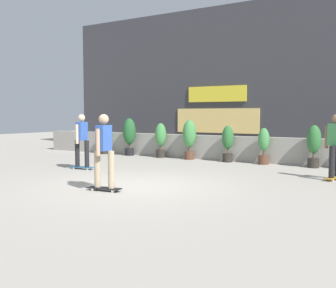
{
  "coord_description": "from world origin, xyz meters",
  "views": [
    {
      "loc": [
        5.49,
        -7.57,
        1.7
      ],
      "look_at": [
        0.0,
        1.5,
        0.9
      ],
      "focal_mm": 42.6,
      "sensor_mm": 36.0,
      "label": 1
    }
  ],
  "objects": [
    {
      "name": "ground_plane",
      "position": [
        0.0,
        0.0,
        0.0
      ],
      "size": [
        48.0,
        48.0,
        0.0
      ],
      "primitive_type": "plane",
      "color": "#A8A093"
    },
    {
      "name": "planter_wall",
      "position": [
        0.0,
        6.0,
        0.45
      ],
      "size": [
        18.0,
        0.4,
        0.9
      ],
      "primitive_type": "cube",
      "color": "gray",
      "rests_on": "ground"
    },
    {
      "name": "building_backdrop",
      "position": [
        -0.0,
        10.0,
        3.25
      ],
      "size": [
        20.0,
        2.08,
        6.5
      ],
      "color": "#38383D",
      "rests_on": "ground"
    },
    {
      "name": "potted_plant_0",
      "position": [
        -5.61,
        5.55,
        0.68
      ],
      "size": [
        0.39,
        0.39,
        1.24
      ],
      "color": "#2D2823",
      "rests_on": "ground"
    },
    {
      "name": "potted_plant_1",
      "position": [
        -4.3,
        5.55,
        0.89
      ],
      "size": [
        0.53,
        0.53,
        1.53
      ],
      "color": "black",
      "rests_on": "ground"
    },
    {
      "name": "potted_plant_2",
      "position": [
        -2.79,
        5.55,
        0.76
      ],
      "size": [
        0.44,
        0.44,
        1.34
      ],
      "color": "#2D2823",
      "rests_on": "ground"
    },
    {
      "name": "potted_plant_3",
      "position": [
        -1.52,
        5.55,
        0.86
      ],
      "size": [
        0.5,
        0.5,
        1.48
      ],
      "color": "brown",
      "rests_on": "ground"
    },
    {
      "name": "potted_plant_4",
      "position": [
        0.03,
        5.55,
        0.72
      ],
      "size": [
        0.41,
        0.41,
        1.29
      ],
      "color": "#2D2823",
      "rests_on": "ground"
    },
    {
      "name": "potted_plant_5",
      "position": [
        1.32,
        5.55,
        0.67
      ],
      "size": [
        0.38,
        0.38,
        1.23
      ],
      "color": "brown",
      "rests_on": "ground"
    },
    {
      "name": "potted_plant_6",
      "position": [
        2.94,
        5.55,
        0.76
      ],
      "size": [
        0.44,
        0.44,
        1.35
      ],
      "color": "#2D2823",
      "rests_on": "ground"
    },
    {
      "name": "skater_far_left",
      "position": [
        3.9,
        3.36,
        0.94
      ],
      "size": [
        0.54,
        0.82,
        1.7
      ],
      "color": "#BF8C26",
      "rests_on": "ground"
    },
    {
      "name": "skater_foreground",
      "position": [
        -3.08,
        1.48,
        0.94
      ],
      "size": [
        0.82,
        0.56,
        1.7
      ],
      "color": "#266699",
      "rests_on": "ground"
    },
    {
      "name": "skater_mid_plaza",
      "position": [
        -0.22,
        -0.85,
        0.94
      ],
      "size": [
        0.82,
        0.56,
        1.7
      ],
      "color": "black",
      "rests_on": "ground"
    }
  ]
}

